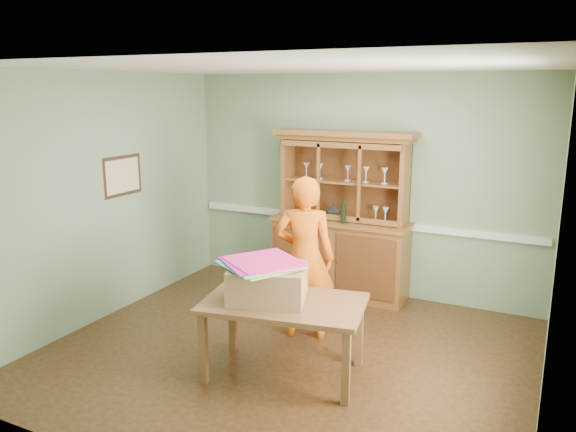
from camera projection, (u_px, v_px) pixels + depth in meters
The scene contains 14 objects.
floor at pixel (287, 353), 5.47m from camera, with size 4.50×4.50×0.00m, color #4D3318.
ceiling at pixel (287, 67), 4.86m from camera, with size 4.50×4.50×0.00m, color white.
wall_back at pixel (359, 185), 6.91m from camera, with size 4.50×4.50×0.00m, color gray.
wall_left at pixel (104, 198), 6.14m from camera, with size 4.00×4.00×0.00m, color gray.
wall_right at pixel (556, 249), 4.19m from camera, with size 4.00×4.00×0.00m, color gray.
wall_front at pixel (141, 285), 3.42m from camera, with size 4.50×4.50×0.00m, color gray.
chair_rail at pixel (358, 221), 6.99m from camera, with size 4.41×0.05×0.08m, color silver.
framed_map at pixel (123, 176), 6.35m from camera, with size 0.03×0.60×0.46m.
window_panel at pixel (554, 239), 3.90m from camera, with size 0.03×0.96×1.36m.
china_hutch at pixel (341, 238), 6.91m from camera, with size 1.72×0.57×2.02m.
dining_table at pixel (284, 310), 4.93m from camera, with size 1.53×1.08×0.70m.
cardboard_box at pixel (268, 283), 4.92m from camera, with size 0.65×0.52×0.30m, color #99714E.
kite_stack at pixel (263, 263), 4.89m from camera, with size 0.79×0.79×0.05m.
person at pixel (305, 258), 5.69m from camera, with size 0.61×0.40×1.68m, color orange.
Camera 1 is at (2.24, -4.50, 2.53)m, focal length 35.00 mm.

